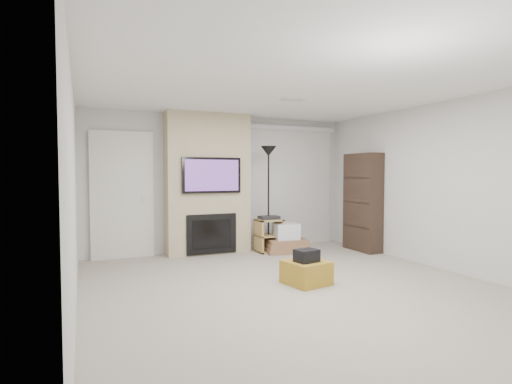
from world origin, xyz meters
name	(u,v)px	position (x,y,z in m)	size (l,w,h in m)	color
floor	(294,287)	(0.00, 0.00, 0.00)	(5.00, 5.50, 0.00)	#A69B8C
ceiling	(295,86)	(0.00, 0.00, 2.50)	(5.00, 5.50, 0.00)	white
wall_back	(223,183)	(0.00, 2.75, 1.25)	(5.00, 2.50, 0.00)	silver
wall_left	(74,192)	(-2.50, 0.00, 1.25)	(5.50, 2.50, 0.00)	silver
wall_right	(441,186)	(2.50, 0.00, 1.25)	(5.50, 2.50, 0.00)	silver
hvac_vent	(292,100)	(0.40, 0.80, 2.50)	(0.35, 0.18, 0.01)	silver
ottoman	(306,272)	(0.22, 0.08, 0.15)	(0.50, 0.50, 0.30)	#A37C23
black_bag	(307,256)	(0.20, 0.03, 0.38)	(0.28, 0.22, 0.16)	black
fireplace_wall	(208,184)	(-0.35, 2.54, 1.24)	(1.50, 0.47, 2.50)	tan
entry_door	(122,196)	(-1.80, 2.71, 1.05)	(1.02, 0.11, 2.14)	silver
vertical_blinds	(290,181)	(1.40, 2.70, 1.27)	(1.98, 0.10, 2.37)	silver
floor_lamp	(269,169)	(0.70, 2.23, 1.52)	(0.29, 0.29, 1.93)	black
av_stand	(269,233)	(0.69, 2.19, 0.35)	(0.45, 0.38, 0.66)	tan
box_stack	(286,241)	(0.98, 2.07, 0.20)	(0.86, 0.70, 0.52)	#8D6344
bookshelf	(363,202)	(2.34, 1.61, 0.90)	(0.30, 0.80, 1.80)	black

